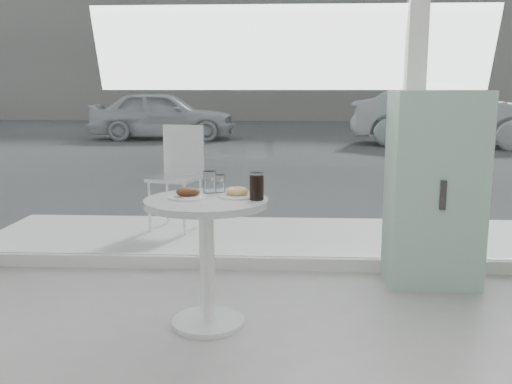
# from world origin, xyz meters

# --- Properties ---
(storefront) EXTENTS (5.00, 0.14, 3.00)m
(storefront) POSITION_xyz_m (0.07, 3.00, 1.71)
(storefront) COLOR white
(storefront) RESTS_ON ground
(main_table) EXTENTS (0.72, 0.72, 0.77)m
(main_table) POSITION_xyz_m (-0.50, 1.90, 0.55)
(main_table) COLOR white
(main_table) RESTS_ON ground
(patio_deck) EXTENTS (5.60, 1.60, 0.05)m
(patio_deck) POSITION_xyz_m (0.00, 3.80, 0.03)
(patio_deck) COLOR white
(patio_deck) RESTS_ON ground
(street) EXTENTS (40.00, 24.00, 0.00)m
(street) POSITION_xyz_m (0.00, 16.00, -0.00)
(street) COLOR #333333
(street) RESTS_ON ground
(far_building) EXTENTS (40.00, 2.00, 8.00)m
(far_building) POSITION_xyz_m (0.00, 25.00, 4.00)
(far_building) COLOR gray
(far_building) RESTS_ON ground
(mint_cabinet) EXTENTS (0.65, 0.45, 1.39)m
(mint_cabinet) POSITION_xyz_m (1.02, 2.73, 0.69)
(mint_cabinet) COLOR #A3D0BB
(mint_cabinet) RESTS_ON ground
(patio_chair) EXTENTS (0.53, 0.53, 1.00)m
(patio_chair) POSITION_xyz_m (-1.09, 4.13, 0.62)
(patio_chair) COLOR white
(patio_chair) RESTS_ON patio_deck
(car_white) EXTENTS (4.04, 1.76, 1.36)m
(car_white) POSITION_xyz_m (-3.47, 14.54, 0.68)
(car_white) COLOR silver
(car_white) RESTS_ON street
(car_silver) EXTENTS (4.95, 2.86, 1.54)m
(car_silver) POSITION_xyz_m (4.00, 13.02, 0.77)
(car_silver) COLOR #999CA0
(car_silver) RESTS_ON street
(plate_fritter) EXTENTS (0.23, 0.23, 0.07)m
(plate_fritter) POSITION_xyz_m (-0.60, 1.91, 0.80)
(plate_fritter) COLOR silver
(plate_fritter) RESTS_ON main_table
(plate_donut) EXTENTS (0.23, 0.23, 0.05)m
(plate_donut) POSITION_xyz_m (-0.33, 1.97, 0.79)
(plate_donut) COLOR silver
(plate_donut) RESTS_ON main_table
(water_tumbler_a) EXTENTS (0.08, 0.08, 0.13)m
(water_tumbler_a) POSITION_xyz_m (-0.51, 2.10, 0.83)
(water_tumbler_a) COLOR white
(water_tumbler_a) RESTS_ON main_table
(water_tumbler_b) EXTENTS (0.07, 0.07, 0.11)m
(water_tumbler_b) POSITION_xyz_m (-0.45, 2.12, 0.82)
(water_tumbler_b) COLOR white
(water_tumbler_b) RESTS_ON main_table
(cola_glass) EXTENTS (0.08, 0.08, 0.16)m
(cola_glass) POSITION_xyz_m (-0.21, 1.89, 0.85)
(cola_glass) COLOR white
(cola_glass) RESTS_ON main_table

